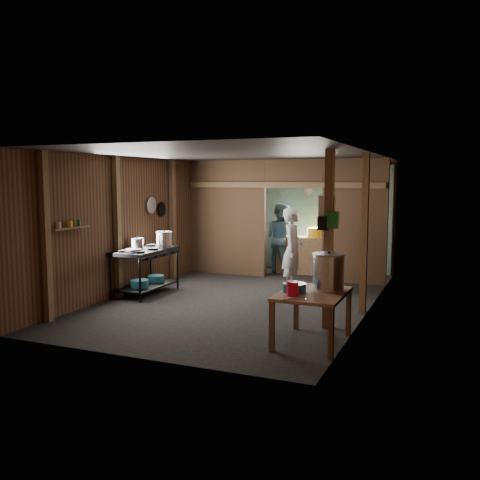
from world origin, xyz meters
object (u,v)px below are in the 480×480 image
at_px(gas_range, 146,271).
at_px(pink_bucket, 293,289).
at_px(prep_table, 312,318).
at_px(cook, 293,249).
at_px(stove_pot_large, 164,240).
at_px(yellow_tub, 316,233).
at_px(stock_pot, 329,272).

xyz_separation_m(gas_range, pink_bucket, (3.52, -2.01, 0.35)).
xyz_separation_m(prep_table, cook, (-1.24, 3.13, 0.47)).
relative_size(stove_pot_large, cook, 0.20).
height_order(prep_table, yellow_tub, yellow_tub).
height_order(stove_pot_large, pink_bucket, stove_pot_large).
bearing_deg(stove_pot_large, prep_table, -31.12).
bearing_deg(gas_range, prep_table, -24.82).
height_order(pink_bucket, cook, cook).
relative_size(stove_pot_large, pink_bucket, 1.76).
distance_m(yellow_tub, cook, 1.90).
xyz_separation_m(prep_table, stove_pot_large, (-3.54, 2.14, 0.66)).
height_order(gas_range, stock_pot, stock_pot).
bearing_deg(cook, pink_bucket, -167.48).
height_order(prep_table, stove_pot_large, stove_pot_large).
distance_m(gas_range, stove_pot_large, 0.73).
bearing_deg(gas_range, cook, 29.81).
xyz_separation_m(gas_range, cook, (2.47, 1.42, 0.38)).
bearing_deg(prep_table, stock_pot, 56.48).
bearing_deg(stock_pot, gas_range, 159.02).
relative_size(pink_bucket, yellow_tub, 0.47).
relative_size(gas_range, prep_table, 1.26).
xyz_separation_m(prep_table, yellow_tub, (-1.27, 5.03, 0.62)).
bearing_deg(stock_pot, stove_pot_large, 152.74).
distance_m(prep_table, pink_bucket, 0.56).
bearing_deg(yellow_tub, cook, -88.93).
height_order(pink_bucket, yellow_tub, yellow_tub).
bearing_deg(stove_pot_large, yellow_tub, 51.89).
bearing_deg(stove_pot_large, cook, 23.37).
distance_m(gas_range, cook, 2.87).
height_order(prep_table, stock_pot, stock_pot).
relative_size(stove_pot_large, stock_pot, 0.62).
xyz_separation_m(stock_pot, cook, (-1.39, 2.90, -0.11)).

